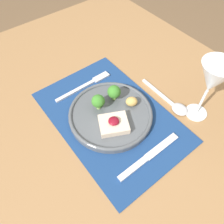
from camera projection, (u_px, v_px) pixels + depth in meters
ground_plane at (111, 190)px, 1.28m from camera, size 8.00×8.00×0.00m
dining_table at (111, 132)px, 0.75m from camera, size 1.29×1.04×0.74m
placemat at (111, 116)px, 0.68m from camera, size 0.47×0.31×0.00m
dinner_plate at (112, 113)px, 0.66m from camera, size 0.26×0.26×0.07m
fork at (87, 85)px, 0.75m from camera, size 0.02×0.21×0.01m
knife at (145, 159)px, 0.59m from camera, size 0.02×0.21×0.01m
spoon at (175, 105)px, 0.70m from camera, size 0.19×0.04×0.02m
wine_glass_near at (213, 80)px, 0.57m from camera, size 0.09×0.09×0.20m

